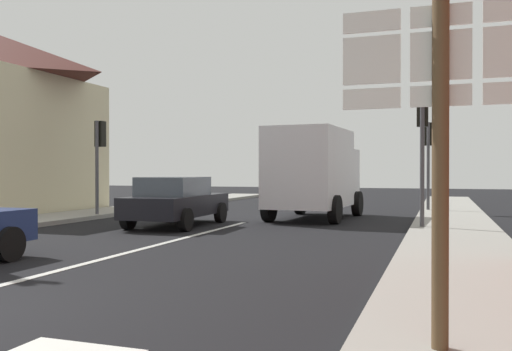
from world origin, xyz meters
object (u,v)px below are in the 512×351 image
delivery_truck (314,171)px  traffic_light_near_left (99,146)px  traffic_light_near_right (422,129)px  route_sign_post (440,128)px  sedan_far (176,201)px  traffic_light_far_right (428,146)px

delivery_truck → traffic_light_near_left: traffic_light_near_left is taller
traffic_light_near_left → traffic_light_near_right: (10.91, -0.80, 0.26)m
delivery_truck → route_sign_post: route_sign_post is taller
route_sign_post → delivery_truck: bearing=107.1°
route_sign_post → traffic_light_near_right: 10.72m
sedan_far → traffic_light_near_right: 7.36m
traffic_light_near_left → traffic_light_near_right: size_ratio=0.91×
sedan_far → traffic_light_near_right: bearing=7.5°
sedan_far → traffic_light_near_left: bearing=156.2°
traffic_light_near_right → traffic_light_near_left: bearing=175.8°
route_sign_post → traffic_light_near_right: bearing=92.6°
sedan_far → delivery_truck: 5.07m
sedan_far → traffic_light_far_right: traffic_light_far_right is taller
route_sign_post → traffic_light_far_right: bearing=91.6°
route_sign_post → sedan_far: bearing=127.6°
delivery_truck → traffic_light_far_right: traffic_light_far_right is taller
route_sign_post → traffic_light_near_left: traffic_light_near_left is taller
delivery_truck → traffic_light_far_right: size_ratio=1.44×
delivery_truck → traffic_light_far_right: bearing=48.6°
route_sign_post → traffic_light_near_left: (-11.40, 11.47, 0.52)m
route_sign_post → traffic_light_near_right: size_ratio=0.85×
sedan_far → traffic_light_near_right: traffic_light_near_right is taller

